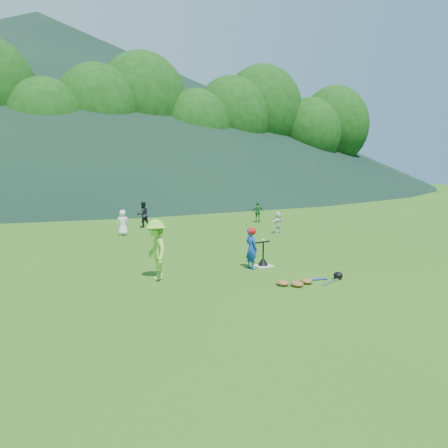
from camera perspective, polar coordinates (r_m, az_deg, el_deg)
name	(u,v)px	position (r m, az deg, el deg)	size (l,w,h in m)	color
ground	(263,266)	(12.36, 5.11, -5.48)	(120.00, 120.00, 0.00)	#2D5C15
home_plate	(263,266)	(12.36, 5.11, -5.43)	(0.45, 0.45, 0.02)	silver
baseball	(263,240)	(12.22, 5.15, -2.10)	(0.08, 0.08, 0.08)	white
batter_child	(251,249)	(11.88, 3.60, -3.23)	(0.41, 0.27, 1.11)	#163B9B
adult_coach	(156,250)	(10.83, -8.85, -3.33)	(0.97, 0.55, 1.49)	#83CB3B
fielder_a	(123,223)	(18.25, -13.08, 0.19)	(0.51, 0.33, 1.05)	white
fielder_b	(143,214)	(20.49, -10.54, 1.23)	(0.58, 0.45, 1.20)	black
fielder_c	(258,212)	(22.11, 4.44, 1.56)	(0.61, 0.25, 1.03)	#206C2D
fielder_d	(278,222)	(18.48, 7.06, 0.21)	(0.85, 0.27, 0.92)	silver
batting_tee	(263,261)	(12.33, 5.12, -4.89)	(0.30, 0.30, 0.68)	black
batter_gear	(252,232)	(11.83, 3.71, -1.08)	(0.73, 0.26, 0.48)	#B70C0E
equipment_pile	(307,281)	(10.65, 10.74, -7.31)	(1.80, 0.65, 0.19)	olive
outfield_fence	(93,192)	(38.87, -16.76, 4.02)	(70.07, 0.08, 1.33)	gray
tree_line	(82,110)	(44.94, -18.11, 13.98)	(70.04, 11.40, 14.82)	#382314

